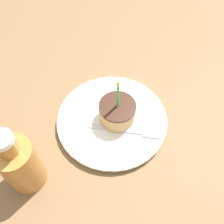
{
  "coord_description": "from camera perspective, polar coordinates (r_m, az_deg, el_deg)",
  "views": [
    {
      "loc": [
        -0.36,
        0.11,
        0.56
      ],
      "look_at": [
        -0.02,
        0.03,
        0.05
      ],
      "focal_mm": 42.0,
      "sensor_mm": 36.0,
      "label": 1
    }
  ],
  "objects": [
    {
      "name": "ground_plane",
      "position": [
        0.7,
        1.75,
        -0.96
      ],
      "size": [
        2.4,
        2.4,
        0.04
      ],
      "color": "brown",
      "rests_on": "ground"
    },
    {
      "name": "plate",
      "position": [
        0.65,
        0.0,
        -1.71
      ],
      "size": [
        0.27,
        0.27,
        0.02
      ],
      "color": "white",
      "rests_on": "ground_plane"
    },
    {
      "name": "cake_slice",
      "position": [
        0.62,
        1.16,
        0.03
      ],
      "size": [
        0.09,
        0.09,
        0.14
      ],
      "color": "tan",
      "rests_on": "plate"
    },
    {
      "name": "fork",
      "position": [
        0.63,
        3.85,
        -4.05
      ],
      "size": [
        0.08,
        0.17,
        0.0
      ],
      "color": "silver",
      "rests_on": "plate"
    },
    {
      "name": "bottle",
      "position": [
        0.56,
        -19.39,
        -10.71
      ],
      "size": [
        0.08,
        0.08,
        0.19
      ],
      "color": "#B27233",
      "rests_on": "ground_plane"
    }
  ]
}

